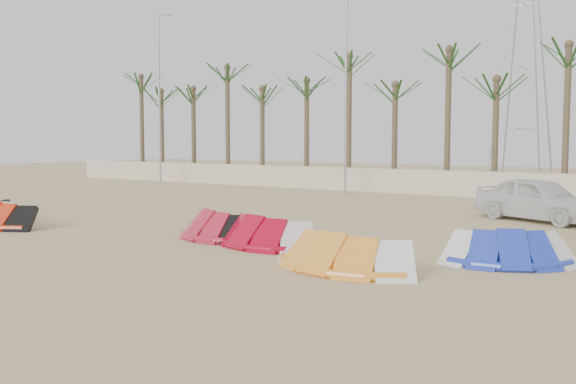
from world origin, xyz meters
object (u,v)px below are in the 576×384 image
Objects in this scene: kite_red_right at (269,229)px; kite_blue at (513,246)px; kite_orange at (348,249)px; car at (538,199)px; kite_red_left at (15,213)px; kite_red_mid at (219,224)px; kite_grey at (0,210)px.

kite_blue is at bearing 9.11° from kite_red_right.
car is at bearing 82.47° from kite_orange.
kite_red_left and kite_red_right have the same top height.
kite_red_mid is 1.98m from kite_red_right.
kite_red_right is (9.48, 1.65, -0.00)m from kite_red_left.
kite_red_left is at bearing 151.69° from car.
kite_orange is at bearing -139.32° from kite_blue.
kite_red_right is 1.11× the size of kite_blue.
kite_grey is 0.96× the size of kite_blue.
kite_red_left is 1.02× the size of kite_orange.
kite_red_left and kite_red_mid have the same top height.
kite_red_right is 10.67m from car.
kite_blue is at bearing 9.55° from kite_red_left.
kite_blue is 0.74× the size of car.
kite_blue is 8.65m from car.
kite_red_right is at bearing -170.89° from kite_blue.
kite_red_left is at bearing -179.51° from kite_orange.
kite_red_mid and kite_blue have the same top height.
kite_blue is (17.14, 2.41, 0.00)m from kite_grey.
kite_orange is at bearing -24.69° from kite_red_right.
car reaches higher than kite_red_mid.
kite_red_left is at bearing -10.14° from kite_grey.
kite_orange is (5.31, -1.70, 0.00)m from kite_red_mid.
kite_grey is at bearing -171.99° from kite_blue.
kite_red_left and kite_blue have the same top height.
kite_red_mid is at bearing -174.14° from kite_blue.
kite_red_right is 0.98× the size of kite_orange.
kite_orange is at bearing -163.86° from car.
kite_red_left is 9.62m from kite_red_right.
kite_red_right is 3.68m from kite_orange.
car is (4.80, 9.52, 0.36)m from kite_red_right.
car is at bearing 38.02° from kite_red_left.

